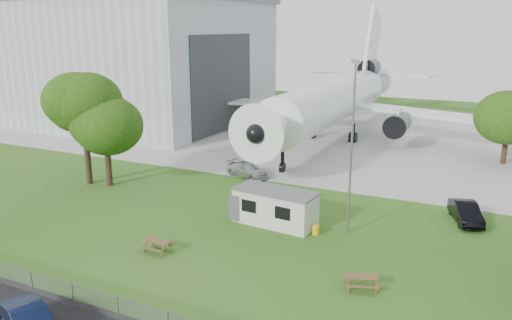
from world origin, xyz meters
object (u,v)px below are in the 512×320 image
at_px(picnic_west, 158,251).
at_px(hangar, 116,59).
at_px(airliner, 335,99).
at_px(picnic_east, 361,288).
at_px(site_cabin, 275,207).

bearing_deg(picnic_west, hangar, 137.31).
xyz_separation_m(airliner, picnic_west, (-0.11, -38.01, -5.27)).
bearing_deg(airliner, picnic_east, -70.54).
xyz_separation_m(airliner, site_cabin, (4.89, -30.33, -3.96)).
bearing_deg(picnic_west, airliner, 93.92).
xyz_separation_m(hangar, picnic_east, (49.02, -37.08, -9.41)).
bearing_deg(hangar, site_cabin, -36.71).
relative_size(hangar, site_cabin, 6.26).
height_order(hangar, site_cabin, hangar).
relative_size(site_cabin, picnic_west, 3.81).
relative_size(airliner, site_cabin, 6.95).
distance_m(hangar, picnic_east, 62.18).
bearing_deg(airliner, hangar, 179.78).
relative_size(hangar, airliner, 0.90).
bearing_deg(picnic_east, hangar, 123.17).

